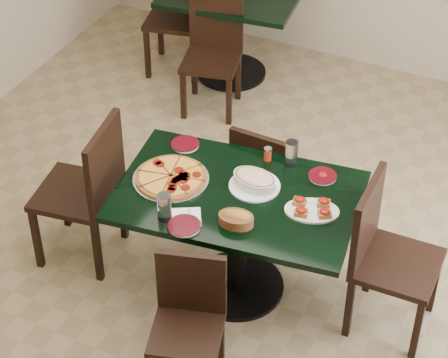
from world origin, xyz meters
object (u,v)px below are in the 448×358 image
at_px(chair_right, 383,250).
at_px(back_chair_near, 213,48).
at_px(chair_near, 189,316).
at_px(main_table, 237,218).
at_px(chair_left, 89,185).
at_px(back_table, 232,18).
at_px(back_chair_left, 186,11).
at_px(pepperoni_pizza, 171,177).
at_px(chair_far, 264,175).
at_px(lasagna_casserole, 255,180).
at_px(bread_basket, 236,218).
at_px(bruschetta_platter, 312,209).

height_order(chair_right, back_chair_near, chair_right).
bearing_deg(chair_right, chair_near, 134.69).
xyz_separation_m(main_table, chair_left, (-0.93, -0.12, -0.00)).
bearing_deg(back_table, chair_near, -75.69).
relative_size(back_chair_left, pepperoni_pizza, 2.19).
bearing_deg(chair_far, back_chair_near, -49.45).
relative_size(chair_far, back_chair_near, 0.92).
xyz_separation_m(lasagna_casserole, bread_basket, (0.04, -0.33, -0.01)).
distance_m(chair_near, back_chair_near, 2.68).
bearing_deg(lasagna_casserole, back_chair_left, 134.96).
bearing_deg(back_chair_near, chair_far, -65.18).
bearing_deg(pepperoni_pizza, lasagna_casserole, 18.46).
xyz_separation_m(back_chair_near, bread_basket, (1.14, -2.01, 0.29)).
bearing_deg(bruschetta_platter, chair_near, -136.80).
height_order(lasagna_casserole, bread_basket, lasagna_casserole).
xyz_separation_m(chair_left, pepperoni_pizza, (0.53, 0.06, 0.20)).
relative_size(chair_right, back_chair_near, 1.09).
height_order(back_table, bruschetta_platter, bruschetta_platter).
height_order(chair_near, bruschetta_platter, bruschetta_platter).
xyz_separation_m(main_table, bread_basket, (0.10, -0.23, 0.22)).
relative_size(main_table, chair_right, 1.50).
height_order(back_chair_left, bread_basket, back_chair_left).
height_order(back_table, chair_right, chair_right).
relative_size(main_table, back_chair_near, 1.63).
height_order(chair_right, back_chair_left, chair_right).
height_order(back_chair_near, back_chair_left, back_chair_left).
distance_m(back_table, chair_near, 3.12).
height_order(chair_near, lasagna_casserole, lasagna_casserole).
bearing_deg(back_chair_left, bruschetta_platter, 28.97).
relative_size(pepperoni_pizza, bread_basket, 2.06).
distance_m(chair_left, lasagna_casserole, 1.04).
bearing_deg(chair_far, lasagna_casserole, 108.54).
xyz_separation_m(pepperoni_pizza, bruschetta_platter, (0.83, 0.09, 0.01)).
bearing_deg(bread_basket, chair_left, 163.54).
relative_size(lasagna_casserole, bruschetta_platter, 0.83).
distance_m(chair_near, lasagna_casserole, 0.86).
height_order(chair_near, back_chair_left, back_chair_left).
distance_m(back_chair_left, lasagna_casserole, 2.54).
bearing_deg(lasagna_casserole, pepperoni_pizza, -153.37).
bearing_deg(chair_right, chair_far, 63.39).
xyz_separation_m(back_chair_left, bread_basket, (1.56, -2.36, 0.24)).
relative_size(pepperoni_pizza, lasagna_casserole, 1.50).
height_order(main_table, bruschetta_platter, bruschetta_platter).
height_order(back_chair_near, bread_basket, back_chair_near).
bearing_deg(chair_near, lasagna_casserole, 71.68).
xyz_separation_m(pepperoni_pizza, lasagna_casserole, (0.46, 0.15, 0.03)).
xyz_separation_m(main_table, chair_right, (0.83, 0.14, -0.02)).
bearing_deg(chair_right, main_table, 98.02).
xyz_separation_m(back_table, back_chair_near, (0.06, -0.45, -0.03)).
distance_m(back_table, chair_left, 2.34).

